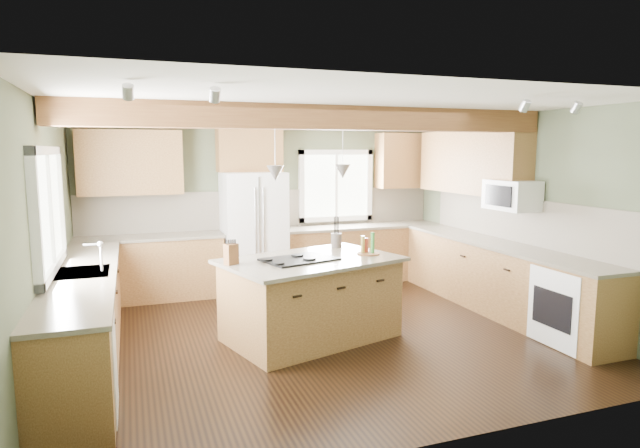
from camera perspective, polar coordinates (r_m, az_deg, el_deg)
name	(u,v)px	position (r m, az deg, el deg)	size (l,w,h in m)	color
floor	(321,334)	(6.35, 0.06, -11.62)	(5.60, 5.60, 0.00)	black
ceiling	(321,106)	(6.01, 0.07, 12.47)	(5.60, 5.60, 0.00)	silver
wall_back	(267,203)	(8.42, -5.70, 2.24)	(5.60, 5.60, 0.00)	#454D36
wall_left	(45,237)	(5.75, -27.24, -1.19)	(5.00, 5.00, 0.00)	#454D36
wall_right	(522,213)	(7.46, 20.75, 1.06)	(5.00, 5.00, 0.00)	#454D36
ceiling_beam	(323,118)	(5.92, 0.36, 11.28)	(5.55, 0.26, 0.26)	brown
soffit_trim	(267,122)	(8.30, -5.65, 10.73)	(5.55, 0.20, 0.10)	brown
backsplash_back	(267,209)	(8.42, -5.67, 1.62)	(5.58, 0.03, 0.58)	brown
backsplash_right	(518,220)	(7.50, 20.38, 0.41)	(0.03, 3.70, 0.58)	brown
base_cab_back_left	(150,269)	(8.02, -17.63, -4.60)	(2.02, 0.60, 0.88)	brown
counter_back_left	(149,237)	(7.93, -17.77, -1.35)	(2.06, 0.64, 0.04)	#4D4638
base_cab_back_right	(361,254)	(8.75, 4.39, -3.23)	(2.62, 0.60, 0.88)	brown
counter_back_right	(361,226)	(8.67, 4.42, -0.24)	(2.66, 0.64, 0.04)	#4D4638
base_cab_left	(85,318)	(5.95, -23.75, -9.21)	(0.60, 3.70, 0.88)	brown
counter_left	(83,274)	(5.83, -24.00, -4.88)	(0.64, 3.74, 0.04)	#4D4638
base_cab_right	(498,279)	(7.46, 18.41, -5.56)	(0.60, 3.70, 0.88)	brown
counter_right	(499,244)	(7.37, 18.56, -2.07)	(0.64, 3.74, 0.04)	#4D4638
upper_cab_back_left	(130,163)	(7.96, -19.56, 6.20)	(1.40, 0.35, 0.90)	brown
upper_cab_over_fridge	(249,148)	(8.14, -7.55, 8.01)	(0.96, 0.35, 0.70)	brown
upper_cab_right	(471,162)	(8.02, 15.83, 6.36)	(0.35, 2.20, 0.90)	brown
upper_cab_back_corner	(403,161)	(9.06, 8.88, 6.70)	(0.90, 0.35, 0.90)	brown
window_left	(47,210)	(5.76, -27.13, 1.34)	(0.04, 1.60, 1.05)	white
window_back	(336,186)	(8.73, 1.67, 4.12)	(1.10, 0.04, 1.00)	white
sink	(83,273)	(5.83, -24.00, -4.83)	(0.50, 0.65, 0.03)	#262628
faucet	(101,258)	(5.79, -22.31, -3.36)	(0.02, 0.02, 0.28)	#B2B2B7
dishwasher	(75,368)	(4.72, -24.71, -13.82)	(0.60, 0.60, 0.84)	white
oven	(574,306)	(6.52, 25.45, -7.93)	(0.60, 0.72, 0.84)	white
microwave	(512,195)	(7.26, 19.77, 2.91)	(0.40, 0.70, 0.38)	white
pendant_left	(275,173)	(5.62, -4.79, 5.41)	(0.18, 0.18, 0.16)	#B2B2B7
pendant_right	(343,171)	(6.13, 2.43, 5.63)	(0.18, 0.18, 0.16)	#B2B2B7
refrigerator	(254,233)	(8.04, -7.08, -0.92)	(0.90, 0.74, 1.80)	white
island	(311,300)	(6.09, -0.99, -8.13)	(1.79, 1.09, 0.88)	brown
island_top	(311,260)	(5.98, -1.00, -3.89)	(1.91, 1.21, 0.04)	#4D4638
cooktop	(300,259)	(5.89, -2.20, -3.77)	(0.78, 0.52, 0.02)	black
knife_block	(231,254)	(5.73, -9.46, -3.19)	(0.13, 0.10, 0.22)	brown
utensil_crock	(336,240)	(6.64, 1.75, -1.75)	(0.13, 0.13, 0.18)	#473F39
bottle_tray	(368,244)	(6.22, 5.18, -2.14)	(0.26, 0.26, 0.24)	#59301A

